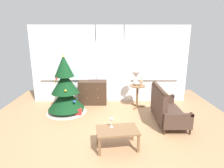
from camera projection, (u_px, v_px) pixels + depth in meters
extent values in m
plane|color=#AD7F56|center=(110.00, 129.00, 4.63)|extent=(6.76, 6.76, 0.00)
cube|color=white|center=(64.00, 65.00, 6.31)|extent=(2.15, 0.08, 2.55)
cube|color=white|center=(155.00, 64.00, 6.35)|extent=(2.15, 0.08, 2.55)
cube|color=white|center=(110.00, 33.00, 6.07)|extent=(0.94, 0.08, 0.50)
cube|color=silver|center=(110.00, 72.00, 6.35)|extent=(0.90, 0.05, 2.05)
cube|color=white|center=(110.00, 89.00, 6.48)|extent=(0.78, 0.02, 0.80)
cube|color=silver|center=(110.00, 61.00, 6.24)|extent=(0.78, 0.01, 1.10)
cube|color=silver|center=(64.00, 63.00, 6.23)|extent=(1.50, 0.01, 1.10)
cube|color=silver|center=(156.00, 62.00, 6.28)|extent=(1.50, 0.01, 1.10)
cube|color=silver|center=(65.00, 79.00, 6.36)|extent=(1.59, 0.06, 0.03)
cube|color=silver|center=(155.00, 79.00, 6.41)|extent=(1.59, 0.06, 0.03)
cylinder|color=#4C331E|center=(67.00, 109.00, 5.64)|extent=(0.10, 0.10, 0.19)
cone|color=beige|center=(67.00, 110.00, 5.65)|extent=(1.18, 1.18, 0.10)
cone|color=#0F3819|center=(66.00, 99.00, 5.56)|extent=(1.05, 1.05, 0.61)
cone|color=#0F3819|center=(65.00, 83.00, 5.44)|extent=(0.80, 0.80, 0.61)
cone|color=#0F3819|center=(64.00, 66.00, 5.32)|extent=(0.55, 0.55, 0.61)
cone|color=#E0BC4C|center=(63.00, 55.00, 5.24)|extent=(0.12, 0.12, 0.12)
sphere|color=red|center=(56.00, 79.00, 5.18)|extent=(0.07, 0.07, 0.07)
sphere|color=gold|center=(56.00, 82.00, 5.28)|extent=(0.06, 0.06, 0.06)
sphere|color=silver|center=(78.00, 92.00, 5.75)|extent=(0.07, 0.07, 0.07)
sphere|color=#264CB2|center=(74.00, 102.00, 5.34)|extent=(0.08, 0.08, 0.08)
sphere|color=red|center=(57.00, 94.00, 5.72)|extent=(0.05, 0.05, 0.05)
sphere|color=gold|center=(66.00, 91.00, 5.15)|extent=(0.06, 0.06, 0.06)
cube|color=#3D281C|center=(93.00, 92.00, 6.25)|extent=(0.91, 0.44, 0.78)
sphere|color=tan|center=(86.00, 89.00, 5.99)|extent=(0.03, 0.03, 0.03)
sphere|color=tan|center=(98.00, 89.00, 5.99)|extent=(0.03, 0.03, 0.03)
sphere|color=tan|center=(87.00, 98.00, 6.07)|extent=(0.03, 0.03, 0.03)
sphere|color=tan|center=(98.00, 98.00, 6.07)|extent=(0.03, 0.03, 0.03)
cylinder|color=#3D281C|center=(190.00, 132.00, 4.37)|extent=(0.05, 0.05, 0.14)
cylinder|color=#3D281C|center=(172.00, 110.00, 5.66)|extent=(0.05, 0.05, 0.14)
cylinder|color=#3D281C|center=(164.00, 132.00, 4.37)|extent=(0.05, 0.05, 0.14)
cylinder|color=#3D281C|center=(152.00, 110.00, 5.66)|extent=(0.05, 0.05, 0.14)
cube|color=#473328|center=(169.00, 114.00, 4.98)|extent=(0.73, 1.28, 0.14)
cube|color=#473328|center=(158.00, 101.00, 4.88)|extent=(0.13, 1.27, 0.62)
cube|color=#3D281C|center=(159.00, 88.00, 4.80)|extent=(0.09, 1.25, 0.06)
cube|color=#473328|center=(178.00, 122.00, 4.29)|extent=(0.66, 0.10, 0.38)
cylinder|color=#3D281C|center=(192.00, 115.00, 4.25)|extent=(0.09, 0.09, 0.09)
cube|color=#473328|center=(162.00, 101.00, 5.61)|extent=(0.66, 0.10, 0.38)
cylinder|color=#3D281C|center=(173.00, 96.00, 5.57)|extent=(0.09, 0.09, 0.09)
cylinder|color=brown|center=(138.00, 86.00, 5.89)|extent=(0.48, 0.48, 0.02)
cylinder|color=brown|center=(137.00, 97.00, 5.98)|extent=(0.07, 0.07, 0.68)
cube|color=brown|center=(142.00, 106.00, 6.07)|extent=(0.20, 0.05, 0.04)
cube|color=brown|center=(134.00, 105.00, 6.20)|extent=(0.14, 0.20, 0.04)
cube|color=brown|center=(135.00, 108.00, 5.93)|extent=(0.14, 0.20, 0.04)
sphere|color=silver|center=(136.00, 83.00, 5.91)|extent=(0.16, 0.16, 0.16)
cylinder|color=silver|center=(136.00, 79.00, 5.87)|extent=(0.02, 0.02, 0.06)
cone|color=silver|center=(136.00, 75.00, 5.84)|extent=(0.28, 0.28, 0.20)
cylinder|color=tan|center=(141.00, 84.00, 5.81)|extent=(0.09, 0.09, 0.16)
sphere|color=tan|center=(141.00, 81.00, 5.79)|extent=(0.10, 0.10, 0.10)
cylinder|color=#4C7042|center=(141.00, 78.00, 5.77)|extent=(0.07, 0.01, 0.17)
cylinder|color=#4C7042|center=(141.00, 78.00, 5.77)|extent=(0.01, 0.01, 0.18)
cylinder|color=#4C7042|center=(142.00, 78.00, 5.77)|extent=(0.07, 0.01, 0.17)
cube|color=brown|center=(117.00, 130.00, 3.79)|extent=(0.90, 0.63, 0.03)
cube|color=brown|center=(99.00, 147.00, 3.57)|extent=(0.05, 0.05, 0.37)
cube|color=brown|center=(138.00, 143.00, 3.68)|extent=(0.05, 0.05, 0.37)
cube|color=brown|center=(98.00, 135.00, 3.99)|extent=(0.05, 0.05, 0.37)
cube|color=brown|center=(133.00, 132.00, 4.10)|extent=(0.05, 0.05, 0.37)
cylinder|color=silver|center=(112.00, 127.00, 3.88)|extent=(0.06, 0.06, 0.01)
cylinder|color=silver|center=(112.00, 125.00, 3.86)|extent=(0.01, 0.01, 0.10)
cone|color=silver|center=(112.00, 120.00, 3.84)|extent=(0.08, 0.08, 0.09)
cube|color=red|center=(78.00, 112.00, 5.44)|extent=(0.18, 0.16, 0.18)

